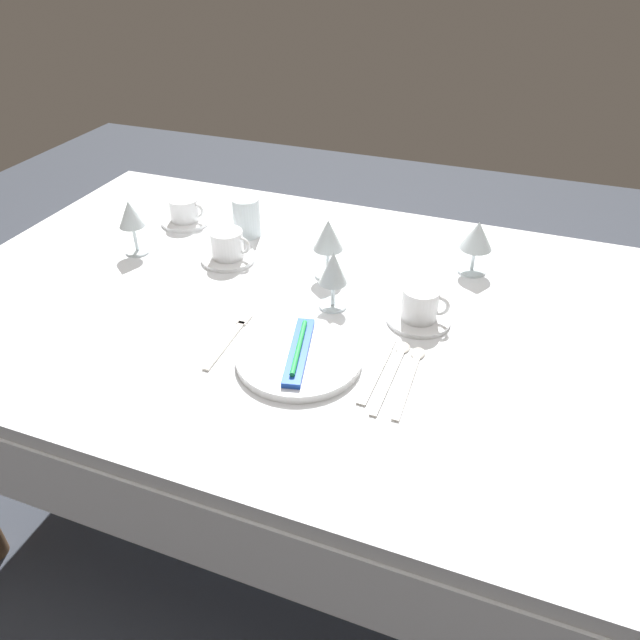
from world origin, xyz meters
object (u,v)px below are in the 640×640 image
Objects in this scene: fork_outer at (230,338)px; toothbrush_package at (299,351)px; dinner_knife at (377,371)px; spoon_dessert at (411,373)px; coffee_cup_far at (185,209)px; spoon_soup at (394,368)px; coffee_cup_right at (421,304)px; coffee_cup_left at (228,244)px; wine_glass_centre at (131,217)px; wine_glass_far at (333,270)px; dinner_plate at (299,357)px; wine_glass_right at (328,238)px; drink_tumbler at (247,219)px; wine_glass_left at (477,238)px.

toothbrush_package is at bearing -6.18° from fork_outer.
dinner_knife is 0.07m from spoon_dessert.
fork_outer is 1.95× the size of coffee_cup_far.
spoon_soup and spoon_dessert have the same top height.
coffee_cup_right is at bearing 86.52° from spoon_soup.
coffee_cup_left is (-0.54, 0.28, 0.04)m from spoon_dessert.
spoon_soup is at bearing 37.60° from dinner_knife.
spoon_dessert is 2.13× the size of coffee_cup_right.
wine_glass_centre is 0.57m from wine_glass_far.
dinner_plate is 2.38× the size of coffee_cup_left.
wine_glass_far is (0.06, -0.12, -0.01)m from wine_glass_right.
wine_glass_right is (-0.06, 0.33, 0.08)m from toothbrush_package.
coffee_cup_right is 0.98× the size of drink_tumbler.
dinner_knife is at bearing -31.98° from coffee_cup_left.
dinner_plate is at bearing -80.16° from wine_glass_right.
coffee_cup_left reaches higher than dinner_plate.
wine_glass_centre is 1.36× the size of drink_tumbler.
wine_glass_centre is (-0.03, -0.20, 0.06)m from coffee_cup_far.
fork_outer is 0.34m from coffee_cup_left.
dinner_plate is 2.43× the size of coffee_cup_far.
wine_glass_left is at bearing 83.28° from spoon_dessert.
wine_glass_left is at bearing 14.80° from coffee_cup_left.
wine_glass_right is at bearing 6.85° from wine_glass_centre.
spoon_soup is at bearing -93.48° from coffee_cup_right.
coffee_cup_far is 0.60m from wine_glass_far.
wine_glass_right is at bearing 2.82° from coffee_cup_left.
coffee_cup_right is (0.04, 0.20, 0.04)m from dinner_knife.
fork_outer is 1.36× the size of wine_glass_right.
coffee_cup_right is (0.01, 0.18, 0.04)m from spoon_soup.
wine_glass_far is at bearing -176.80° from coffee_cup_right.
wine_glass_far reaches higher than drink_tumbler.
wine_glass_left is at bearing 60.29° from toothbrush_package.
coffee_cup_right is at bearing 97.80° from spoon_dessert.
toothbrush_package is 2.00× the size of coffee_cup_left.
dinner_knife is 1.48× the size of wine_glass_centre.
toothbrush_package is at bearing -167.18° from spoon_soup.
toothbrush_package is 0.63m from wine_glass_centre.
toothbrush_package is at bearing -169.98° from spoon_dessert.
dinner_plate is 1.81× the size of wine_glass_far.
spoon_dessert is (0.38, 0.02, 0.00)m from fork_outer.
coffee_cup_right is at bearing -10.88° from coffee_cup_left.
wine_glass_far is 0.43m from drink_tumbler.
coffee_cup_right reaches higher than spoon_dessert.
dinner_knife is at bearing -142.40° from spoon_soup.
coffee_cup_far is at bearing 149.44° from spoon_soup.
coffee_cup_right reaches higher than dinner_knife.
wine_glass_centre is at bearing 160.88° from dinner_knife.
wine_glass_left is at bearing 60.29° from dinner_plate.
wine_glass_right is at bearing 129.86° from spoon_soup.
dinner_knife is at bearing -163.55° from spoon_dessert.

